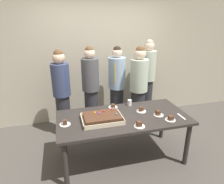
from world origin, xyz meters
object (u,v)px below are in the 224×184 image
(plated_slice_far_left, at_px, (141,110))
(person_left_edge_reaching, at_px, (147,79))
(plated_slice_near_left, at_px, (171,119))
(cake_server_utensil, at_px, (181,117))
(person_green_shirt_behind, at_px, (91,90))
(sheet_cake, at_px, (102,118))
(person_far_right_suit, at_px, (62,92))
(drink_cup_nearest, at_px, (130,103))
(party_table, at_px, (123,121))
(person_striped_tie_right, at_px, (117,86))
(plated_slice_center_back, at_px, (65,123))
(person_serving_front, at_px, (138,88))
(plated_slice_near_right, at_px, (158,114))
(plated_slice_far_right, at_px, (139,125))
(plated_slice_center_front, at_px, (113,107))

(plated_slice_far_left, xyz_separation_m, person_left_edge_reaching, (0.60, 1.12, 0.14))
(plated_slice_near_left, height_order, plated_slice_far_left, plated_slice_far_left)
(cake_server_utensil, xyz_separation_m, person_green_shirt_behind, (-1.17, 1.14, 0.13))
(sheet_cake, bearing_deg, cake_server_utensil, -9.28)
(plated_slice_far_left, relative_size, person_far_right_suit, 0.09)
(drink_cup_nearest, xyz_separation_m, person_far_right_suit, (-1.09, 0.62, 0.06))
(sheet_cake, relative_size, plated_slice_far_left, 3.87)
(party_table, xyz_separation_m, person_striped_tie_right, (0.22, 1.11, 0.18))
(sheet_cake, relative_size, plated_slice_center_back, 3.87)
(drink_cup_nearest, height_order, person_serving_front, person_serving_front)
(party_table, height_order, sheet_cake, sheet_cake)
(plated_slice_near_right, xyz_separation_m, person_serving_front, (0.05, 0.93, 0.09))
(person_serving_front, bearing_deg, cake_server_utensil, 59.97)
(cake_server_utensil, height_order, person_serving_front, person_serving_front)
(plated_slice_far_right, height_order, cake_server_utensil, plated_slice_far_right)
(plated_slice_far_left, bearing_deg, person_left_edge_reaching, 61.83)
(sheet_cake, height_order, plated_slice_near_left, sheet_cake)
(plated_slice_far_right, relative_size, person_serving_front, 0.09)
(plated_slice_center_back, bearing_deg, person_serving_front, 31.11)
(person_left_edge_reaching, bearing_deg, person_green_shirt_behind, -31.52)
(plated_slice_near_right, bearing_deg, person_striped_tie_right, 103.93)
(party_table, bearing_deg, plated_slice_far_right, -70.70)
(plated_slice_far_right, bearing_deg, plated_slice_center_front, 105.18)
(sheet_cake, distance_m, plated_slice_near_left, 0.99)
(plated_slice_near_right, relative_size, person_green_shirt_behind, 0.09)
(cake_server_utensil, bearing_deg, sheet_cake, 170.72)
(sheet_cake, height_order, plated_slice_center_front, sheet_cake)
(plated_slice_center_front, distance_m, plated_slice_center_back, 0.87)
(plated_slice_near_left, relative_size, drink_cup_nearest, 1.50)
(person_far_right_suit, bearing_deg, cake_server_utensil, 27.14)
(plated_slice_center_back, distance_m, person_left_edge_reaching, 2.17)
(plated_slice_near_right, relative_size, drink_cup_nearest, 1.50)
(plated_slice_far_left, relative_size, person_striped_tie_right, 0.09)
(person_striped_tie_right, bearing_deg, person_far_right_suit, -57.15)
(sheet_cake, distance_m, plated_slice_far_right, 0.54)
(plated_slice_far_left, bearing_deg, plated_slice_center_back, -174.14)
(person_serving_front, bearing_deg, person_striped_tie_right, -83.14)
(plated_slice_far_right, xyz_separation_m, person_left_edge_reaching, (0.81, 1.55, 0.14))
(party_table, bearing_deg, plated_slice_center_back, -177.67)
(cake_server_utensil, distance_m, person_serving_front, 1.10)
(sheet_cake, bearing_deg, person_left_edge_reaching, 44.87)
(plated_slice_near_left, xyz_separation_m, plated_slice_center_front, (-0.69, 0.63, -0.00))
(person_far_right_suit, bearing_deg, drink_cup_nearest, 33.03)
(sheet_cake, bearing_deg, party_table, 7.82)
(person_serving_front, bearing_deg, plated_slice_far_left, 27.55)
(party_table, bearing_deg, person_green_shirt_behind, 110.39)
(plated_slice_center_front, bearing_deg, cake_server_utensil, -32.59)
(plated_slice_near_right, relative_size, plated_slice_far_right, 1.00)
(plated_slice_center_back, relative_size, person_far_right_suit, 0.09)
(plated_slice_center_back, bearing_deg, party_table, 2.33)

